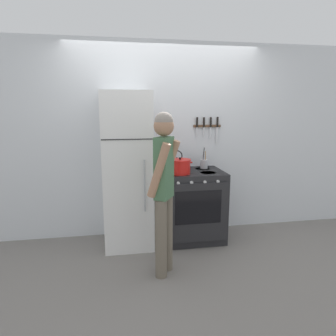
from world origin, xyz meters
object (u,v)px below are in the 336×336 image
at_px(dutch_oven_pot, 180,166).
at_px(stove_range, 192,205).
at_px(utensil_jar, 204,164).
at_px(person, 164,185).
at_px(refrigerator, 127,171).
at_px(tea_kettle, 177,164).

bearing_deg(dutch_oven_pot, stove_range, 28.15).
xyz_separation_m(utensil_jar, person, (-0.68, -0.92, -0.03)).
distance_m(refrigerator, dutch_oven_pot, 0.65).
xyz_separation_m(refrigerator, utensil_jar, (1.01, 0.14, 0.03)).
relative_size(refrigerator, stove_range, 2.08).
xyz_separation_m(tea_kettle, person, (-0.32, -0.91, -0.04)).
xyz_separation_m(refrigerator, stove_range, (0.81, -0.02, -0.48)).
xyz_separation_m(dutch_oven_pot, tea_kettle, (0.01, 0.25, -0.01)).
bearing_deg(dutch_oven_pot, utensil_jar, 33.63).
distance_m(stove_range, person, 1.02).
bearing_deg(dutch_oven_pot, person, -114.52).
height_order(dutch_oven_pot, person, person).
relative_size(refrigerator, utensil_jar, 6.76).
bearing_deg(refrigerator, utensil_jar, 7.84).
bearing_deg(person, utensil_jar, -5.15).
height_order(tea_kettle, utensil_jar, utensil_jar).
xyz_separation_m(stove_range, utensil_jar, (0.20, 0.16, 0.51)).
height_order(refrigerator, person, refrigerator).
relative_size(refrigerator, dutch_oven_pot, 6.11).
height_order(dutch_oven_pot, tea_kettle, tea_kettle).
distance_m(stove_range, tea_kettle, 0.57).
bearing_deg(tea_kettle, dutch_oven_pot, -93.20).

